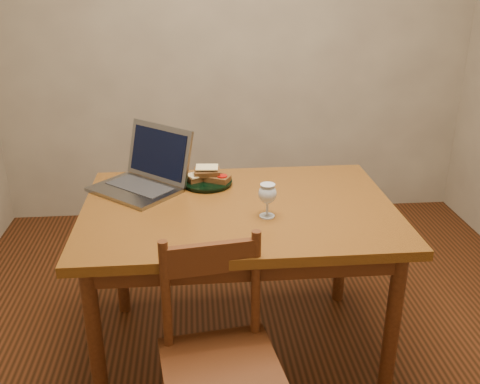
{
  "coord_description": "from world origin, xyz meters",
  "views": [
    {
      "loc": [
        -0.29,
        -2.0,
        1.66
      ],
      "look_at": [
        -0.11,
        0.04,
        0.8
      ],
      "focal_mm": 40.0,
      "sensor_mm": 36.0,
      "label": 1
    }
  ],
  "objects": [
    {
      "name": "floor",
      "position": [
        0.0,
        0.0,
        -0.01
      ],
      "size": [
        3.2,
        3.2,
        0.02
      ],
      "primitive_type": "cube",
      "color": "black",
      "rests_on": "ground"
    },
    {
      "name": "back_wall",
      "position": [
        0.0,
        1.61,
        1.3
      ],
      "size": [
        3.2,
        0.02,
        2.6
      ],
      "primitive_type": "cube",
      "color": "gray",
      "rests_on": "floor"
    },
    {
      "name": "table",
      "position": [
        -0.12,
        0.03,
        0.65
      ],
      "size": [
        1.3,
        0.9,
        0.74
      ],
      "color": "#4E290D",
      "rests_on": "floor"
    },
    {
      "name": "chair",
      "position": [
        -0.23,
        -0.54,
        0.46
      ],
      "size": [
        0.44,
        0.43,
        0.42
      ],
      "rotation": [
        0.0,
        0.0,
        0.14
      ],
      "color": "#3F1D0D",
      "rests_on": "floor"
    },
    {
      "name": "plate",
      "position": [
        -0.24,
        0.28,
        0.75
      ],
      "size": [
        0.23,
        0.23,
        0.02
      ],
      "primitive_type": "cylinder",
      "color": "black",
      "rests_on": "table"
    },
    {
      "name": "sandwich_cheese",
      "position": [
        -0.28,
        0.29,
        0.78
      ],
      "size": [
        0.13,
        0.11,
        0.03
      ],
      "primitive_type": null,
      "rotation": [
        0.0,
        0.0,
        0.46
      ],
      "color": "#381E0C",
      "rests_on": "plate"
    },
    {
      "name": "sandwich_tomato",
      "position": [
        -0.19,
        0.27,
        0.78
      ],
      "size": [
        0.13,
        0.11,
        0.04
      ],
      "primitive_type": null,
      "rotation": [
        0.0,
        0.0,
        -0.48
      ],
      "color": "#381E0C",
      "rests_on": "plate"
    },
    {
      "name": "sandwich_top",
      "position": [
        -0.24,
        0.29,
        0.8
      ],
      "size": [
        0.12,
        0.07,
        0.04
      ],
      "primitive_type": null,
      "rotation": [
        0.0,
        0.0,
        0.0
      ],
      "color": "#381E0C",
      "rests_on": "plate"
    },
    {
      "name": "milk_glass",
      "position": [
        -0.01,
        -0.08,
        0.81
      ],
      "size": [
        0.07,
        0.07,
        0.14
      ],
      "primitive_type": null,
      "color": "white",
      "rests_on": "table"
    },
    {
      "name": "laptop",
      "position": [
        -0.51,
        0.28,
        0.81
      ],
      "size": [
        0.5,
        0.49,
        0.26
      ],
      "rotation": [
        0.0,
        0.0,
        -0.73
      ],
      "color": "slate",
      "rests_on": "table"
    }
  ]
}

